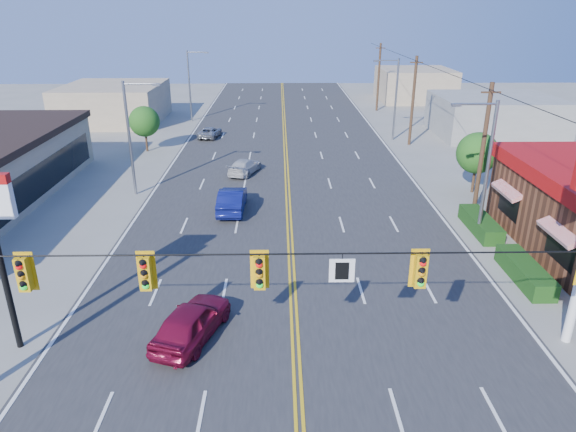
{
  "coord_description": "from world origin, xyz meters",
  "views": [
    {
      "loc": [
        -0.61,
        -13.19,
        12.56
      ],
      "look_at": [
        -0.15,
        12.19,
        2.2
      ],
      "focal_mm": 32.0,
      "sensor_mm": 36.0,
      "label": 1
    }
  ],
  "objects_px": {
    "signal_span": "(297,288)",
    "car_magenta": "(192,323)",
    "car_blue": "(232,201)",
    "car_white": "(245,167)",
    "car_silver": "(210,133)"
  },
  "relations": [
    {
      "from": "car_magenta",
      "to": "car_silver",
      "type": "distance_m",
      "value": 34.95
    },
    {
      "from": "car_magenta",
      "to": "car_silver",
      "type": "height_order",
      "value": "car_magenta"
    },
    {
      "from": "car_blue",
      "to": "car_white",
      "type": "xyz_separation_m",
      "value": [
        0.31,
        8.18,
        -0.17
      ]
    },
    {
      "from": "signal_span",
      "to": "car_magenta",
      "type": "xyz_separation_m",
      "value": [
        -4.07,
        4.39,
        -4.12
      ]
    },
    {
      "from": "signal_span",
      "to": "car_white",
      "type": "distance_m",
      "value": 27.18
    },
    {
      "from": "signal_span",
      "to": "car_magenta",
      "type": "height_order",
      "value": "signal_span"
    },
    {
      "from": "car_blue",
      "to": "car_magenta",
      "type": "bearing_deg",
      "value": 89.14
    },
    {
      "from": "car_white",
      "to": "car_silver",
      "type": "height_order",
      "value": "car_white"
    },
    {
      "from": "car_magenta",
      "to": "car_blue",
      "type": "distance_m",
      "value": 14.07
    },
    {
      "from": "car_white",
      "to": "car_blue",
      "type": "bearing_deg",
      "value": 106.31
    },
    {
      "from": "car_magenta",
      "to": "car_white",
      "type": "distance_m",
      "value": 22.26
    },
    {
      "from": "car_magenta",
      "to": "car_silver",
      "type": "relative_size",
      "value": 1.16
    },
    {
      "from": "car_magenta",
      "to": "car_white",
      "type": "xyz_separation_m",
      "value": [
        0.78,
        22.25,
        -0.17
      ]
    },
    {
      "from": "signal_span",
      "to": "car_silver",
      "type": "xyz_separation_m",
      "value": [
        -7.62,
        39.16,
        -4.35
      ]
    },
    {
      "from": "signal_span",
      "to": "car_magenta",
      "type": "distance_m",
      "value": 7.26
    }
  ]
}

